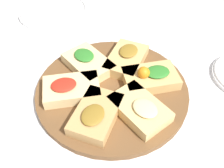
# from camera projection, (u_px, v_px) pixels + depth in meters

# --- Properties ---
(ground_plane) EXTENTS (3.00, 3.00, 0.00)m
(ground_plane) POSITION_uv_depth(u_px,v_px,m) (112.00, 92.00, 0.67)
(ground_plane) COLOR white
(serving_board) EXTENTS (0.38, 0.38, 0.02)m
(serving_board) POSITION_uv_depth(u_px,v_px,m) (112.00, 90.00, 0.66)
(serving_board) COLOR brown
(serving_board) RESTS_ON ground_plane
(focaccia_slice_0) EXTENTS (0.11, 0.15, 0.05)m
(focaccia_slice_0) POSITION_uv_depth(u_px,v_px,m) (150.00, 77.00, 0.66)
(focaccia_slice_0) COLOR tan
(focaccia_slice_0) RESTS_ON serving_board
(focaccia_slice_1) EXTENTS (0.16, 0.16, 0.04)m
(focaccia_slice_1) POSITION_uv_depth(u_px,v_px,m) (126.00, 59.00, 0.71)
(focaccia_slice_1) COLOR tan
(focaccia_slice_1) RESTS_ON serving_board
(focaccia_slice_2) EXTENTS (0.15, 0.12, 0.04)m
(focaccia_slice_2) POSITION_uv_depth(u_px,v_px,m) (88.00, 63.00, 0.70)
(focaccia_slice_2) COLOR #E5C689
(focaccia_slice_2) RESTS_ON serving_board
(focaccia_slice_3) EXTENTS (0.11, 0.15, 0.04)m
(focaccia_slice_3) POSITION_uv_depth(u_px,v_px,m) (71.00, 89.00, 0.63)
(focaccia_slice_3) COLOR #E5C689
(focaccia_slice_3) RESTS_ON serving_board
(focaccia_slice_4) EXTENTS (0.16, 0.16, 0.04)m
(focaccia_slice_4) POSITION_uv_depth(u_px,v_px,m) (96.00, 114.00, 0.58)
(focaccia_slice_4) COLOR tan
(focaccia_slice_4) RESTS_ON serving_board
(focaccia_slice_5) EXTENTS (0.15, 0.12, 0.04)m
(focaccia_slice_5) POSITION_uv_depth(u_px,v_px,m) (140.00, 109.00, 0.59)
(focaccia_slice_5) COLOR #DBB775
(focaccia_slice_5) RESTS_ON serving_board
(plate_left) EXTENTS (0.25, 0.25, 0.02)m
(plate_left) POSITION_uv_depth(u_px,v_px,m) (54.00, 11.00, 0.93)
(plate_left) COLOR white
(plate_left) RESTS_ON ground_plane
(water_glass) EXTENTS (0.06, 0.06, 0.08)m
(water_glass) POSITION_uv_depth(u_px,v_px,m) (2.00, 66.00, 0.68)
(water_glass) COLOR silver
(water_glass) RESTS_ON ground_plane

